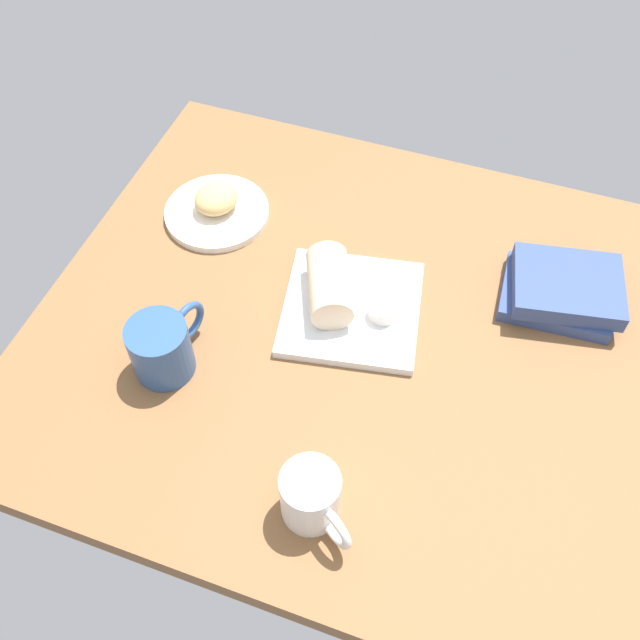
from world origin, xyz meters
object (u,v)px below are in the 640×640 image
Objects in this scene: sauce_cup at (381,310)px; round_plate at (217,213)px; breakfast_wrap at (329,285)px; coffee_mug at (162,347)px; scone_pastry at (216,199)px; second_mug at (310,497)px; square_plate at (351,309)px; book_stack at (563,291)px.

round_plate is at bearing 159.30° from sauce_cup.
breakfast_wrap is 28.17cm from coffee_mug.
scone_pastry is 0.69× the size of second_mug.
square_plate is 5.42cm from sauce_cup.
scone_pastry is 62.22cm from book_stack.
book_stack is (62.22, 0.10, -0.82)cm from scone_pastry.
second_mug is (9.30, -34.77, -0.38)cm from breakfast_wrap.
breakfast_wrap is at bearing 176.80° from sauce_cup.
scone_pastry is at bearing 129.52° from breakfast_wrap.
coffee_mug is (-55.89, -33.39, 2.20)cm from book_stack.
coffee_mug is at bearing -79.15° from round_plate.
scone_pastry is 29.48cm from breakfast_wrap.
scone_pastry is (-0.06, 0.59, 2.94)cm from round_plate.
round_plate is 29.45cm from breakfast_wrap.
scone_pastry is 33.25cm from square_plate.
sauce_cup is 0.38× the size of second_mug.
book_stack is (62.15, 0.69, 2.12)cm from round_plate.
round_plate is at bearing 130.50° from breakfast_wrap.
sauce_cup is 0.23× the size of book_stack.
coffee_mug is (-23.89, -19.71, 4.22)cm from square_plate.
round_plate is 59.45cm from second_mug.
coffee_mug is 32.77cm from second_mug.
second_mug is at bearing -53.56° from scone_pastry.
round_plate is at bearing 156.69° from square_plate.
book_stack is at bearing 23.15° from square_plate.
scone_pastry is at bearing 158.49° from sauce_cup.
book_stack is 65.14cm from coffee_mug.
coffee_mug reaches higher than square_plate.
sauce_cup is at bearing -26.69° from breakfast_wrap.
sauce_cup is 34.32cm from second_mug.
breakfast_wrap is (-3.98, 0.22, 4.24)cm from square_plate.
round_plate is 4.18× the size of sauce_cup.
coffee_mug reaches higher than breakfast_wrap.
second_mug is (5.32, -34.55, 3.86)cm from square_plate.
coffee_mug is at bearing -146.05° from sauce_cup.
square_plate is 4.85× the size of sauce_cup.
coffee_mug is (6.27, -32.70, 4.32)cm from round_plate.
coffee_mug is at bearing -79.24° from scone_pastry.
sauce_cup is at bearing -3.20° from square_plate.
coffee_mug is (-19.91, -19.93, -0.02)cm from breakfast_wrap.
breakfast_wrap reaches higher than round_plate.
second_mug is (0.35, -34.27, 1.73)cm from sauce_cup.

